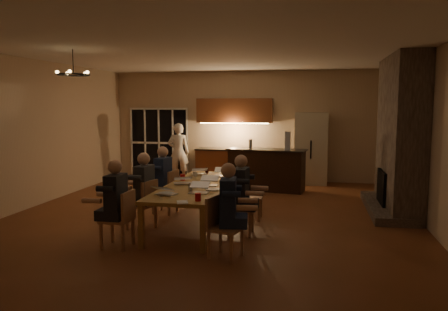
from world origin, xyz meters
TOP-DOWN VIEW (x-y plane):
  - floor at (0.00, 0.00)m, footprint 9.00×9.00m
  - back_wall at (0.00, 4.52)m, footprint 8.00×0.04m
  - left_wall at (-4.02, 0.00)m, footprint 0.04×9.00m
  - right_wall at (4.02, 0.00)m, footprint 0.04×9.00m
  - ceiling at (0.00, 0.00)m, footprint 8.00×9.00m
  - french_doors at (-2.70, 4.47)m, footprint 1.86×0.08m
  - fireplace at (3.70, 1.20)m, footprint 0.58×2.50m
  - kitchenette at (-0.30, 4.20)m, footprint 2.24×0.68m
  - refrigerator at (1.90, 4.15)m, footprint 0.90×0.68m
  - dining_table at (-0.11, -0.56)m, footprint 1.10×3.22m
  - bar_island at (0.78, 2.95)m, footprint 2.11×1.00m
  - chair_left_near at (-1.01, -2.11)m, footprint 0.45×0.45m
  - chair_left_mid at (-1.03, -1.09)m, footprint 0.55×0.55m
  - chair_left_far at (-0.99, 0.10)m, footprint 0.51×0.51m
  - chair_right_near at (0.75, -2.24)m, footprint 0.54×0.54m
  - chair_right_mid at (0.77, -1.05)m, footprint 0.45×0.45m
  - chair_right_far at (0.80, -0.01)m, footprint 0.45×0.45m
  - person_left_near at (-1.00, -2.13)m, footprint 0.61×0.61m
  - person_right_near at (0.77, -2.15)m, footprint 0.67×0.67m
  - person_left_mid at (-0.96, -1.09)m, footprint 0.65×0.65m
  - person_right_mid at (0.78, -1.08)m, footprint 0.62×0.62m
  - person_left_far at (-1.02, 0.06)m, footprint 0.66×0.66m
  - standing_person at (-1.87, 3.78)m, footprint 0.69×0.52m
  - chandelier at (-2.28, -1.04)m, footprint 0.58×0.58m
  - laptop_a at (-0.38, -1.57)m, footprint 0.38×0.35m
  - laptop_b at (0.11, -1.35)m, footprint 0.33×0.29m
  - laptop_c at (-0.42, -0.56)m, footprint 0.40×0.38m
  - laptop_d at (0.11, -0.66)m, footprint 0.33×0.30m
  - laptop_e at (-0.39, 0.56)m, footprint 0.39×0.37m
  - laptop_f at (0.13, 0.42)m, footprint 0.34×0.31m
  - mug_front at (-0.13, -0.96)m, footprint 0.09×0.09m
  - mug_mid at (-0.05, -0.08)m, footprint 0.07×0.07m
  - mug_back at (-0.40, 0.29)m, footprint 0.09×0.09m
  - redcup_near at (0.25, -1.94)m, footprint 0.09×0.09m
  - redcup_mid at (-0.52, -0.19)m, footprint 0.10×0.10m
  - can_silver at (-0.07, -1.23)m, footprint 0.07×0.07m
  - can_cola at (-0.27, 0.77)m, footprint 0.07×0.07m
  - plate_near at (0.27, -1.04)m, footprint 0.26×0.26m
  - plate_left at (-0.40, -1.53)m, footprint 0.28×0.28m
  - plate_far at (0.25, 0.27)m, footprint 0.24×0.24m
  - notepad at (0.05, -2.09)m, footprint 0.23×0.27m
  - bar_bottle at (0.35, 3.04)m, footprint 0.09×0.09m
  - bar_blender at (1.32, 2.80)m, footprint 0.16×0.16m

SIDE VIEW (x-z plane):
  - floor at x=0.00m, z-range 0.00..0.00m
  - dining_table at x=-0.11m, z-range 0.00..0.75m
  - chair_left_near at x=-1.01m, z-range 0.00..0.89m
  - chair_left_mid at x=-1.03m, z-range 0.00..0.89m
  - chair_left_far at x=-0.99m, z-range 0.00..0.89m
  - chair_right_near at x=0.75m, z-range 0.00..0.89m
  - chair_right_mid at x=0.77m, z-range 0.00..0.89m
  - chair_right_far at x=0.80m, z-range 0.00..0.89m
  - bar_island at x=0.78m, z-range 0.00..1.08m
  - person_left_near at x=-1.00m, z-range 0.00..1.38m
  - person_right_near at x=0.77m, z-range 0.00..1.38m
  - person_left_mid at x=-0.96m, z-range 0.00..1.38m
  - person_right_mid at x=0.78m, z-range 0.00..1.38m
  - person_left_far at x=-1.02m, z-range 0.00..1.38m
  - notepad at x=0.05m, z-range 0.75..0.76m
  - plate_near at x=0.27m, z-range 0.75..0.77m
  - plate_left at x=-0.40m, z-range 0.75..0.77m
  - plate_far at x=0.25m, z-range 0.75..0.77m
  - mug_front at x=-0.13m, z-range 0.75..0.85m
  - mug_mid at x=-0.05m, z-range 0.75..0.85m
  - mug_back at x=-0.40m, z-range 0.75..0.85m
  - redcup_near at x=0.25m, z-range 0.75..0.87m
  - redcup_mid at x=-0.52m, z-range 0.75..0.87m
  - can_silver at x=-0.07m, z-range 0.75..0.87m
  - can_cola at x=-0.27m, z-range 0.75..0.87m
  - standing_person at x=-1.87m, z-range 0.00..1.69m
  - laptop_a at x=-0.38m, z-range 0.75..0.98m
  - laptop_b at x=0.11m, z-range 0.75..0.98m
  - laptop_c at x=-0.42m, z-range 0.75..0.98m
  - laptop_d at x=0.11m, z-range 0.75..0.98m
  - laptop_e at x=-0.39m, z-range 0.75..0.98m
  - laptop_f at x=0.13m, z-range 0.75..0.98m
  - refrigerator at x=1.90m, z-range 0.00..2.00m
  - french_doors at x=-2.70m, z-range 0.00..2.10m
  - kitchenette at x=-0.30m, z-range 0.00..2.40m
  - bar_bottle at x=0.35m, z-range 1.08..1.32m
  - bar_blender at x=1.32m, z-range 1.08..1.55m
  - back_wall at x=0.00m, z-range 0.00..3.20m
  - left_wall at x=-4.02m, z-range 0.00..3.20m
  - right_wall at x=4.02m, z-range 0.00..3.20m
  - fireplace at x=3.70m, z-range 0.00..3.20m
  - chandelier at x=-2.28m, z-range 2.73..2.77m
  - ceiling at x=0.00m, z-range 3.20..3.24m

